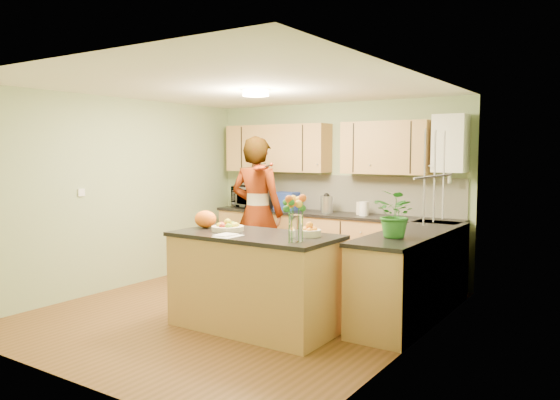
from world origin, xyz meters
The scene contains 28 objects.
floor centered at (0.00, 0.00, 0.00)m, with size 4.50×4.50×0.00m, color brown.
ceiling centered at (0.00, 0.00, 2.50)m, with size 4.00×4.50×0.02m, color white.
wall_back centered at (0.00, 2.25, 1.25)m, with size 4.00×0.02×2.50m, color #97AB7A.
wall_front centered at (0.00, -2.25, 1.25)m, with size 4.00×0.02×2.50m, color #97AB7A.
wall_left centered at (-2.00, 0.00, 1.25)m, with size 0.02×4.50×2.50m, color #97AB7A.
wall_right centered at (2.00, 0.00, 1.25)m, with size 0.02×4.50×2.50m, color #97AB7A.
back_counter centered at (0.10, 1.95, 0.47)m, with size 3.64×0.62×0.94m.
right_counter centered at (1.70, 0.85, 0.47)m, with size 0.62×2.24×0.94m.
splashback centered at (0.10, 2.23, 1.20)m, with size 3.60×0.02×0.52m, color silver.
upper_cabinets centered at (-0.18, 2.08, 1.85)m, with size 3.20×0.34×0.70m.
boiler centered at (1.70, 2.09, 1.90)m, with size 0.40×0.30×0.86m.
window_right centered at (1.99, 0.60, 1.55)m, with size 0.01×1.30×1.05m.
light_switch centered at (-1.99, -0.60, 1.30)m, with size 0.02×0.09×0.09m, color white.
ceiling_lamp centered at (0.00, 0.30, 2.46)m, with size 0.30×0.30×0.07m.
peninsula_island centered at (0.49, -0.39, 0.49)m, with size 1.70×0.87×0.97m.
fruit_dish centered at (0.14, -0.39, 1.02)m, with size 0.34×0.34×0.12m.
orange_bowl centered at (1.04, -0.24, 1.03)m, with size 0.23×0.23×0.13m.
flower_vase centered at (1.09, -0.57, 1.33)m, with size 0.29×0.29×0.54m.
orange_bag centered at (-0.21, -0.34, 1.07)m, with size 0.25×0.21×0.19m, color orange.
papers centered at (0.39, -0.69, 0.98)m, with size 0.20×0.27×0.01m, color white.
violinist centered at (-0.46, 0.96, 1.00)m, with size 0.73×0.48×2.00m, color tan.
violin centered at (-0.26, 0.74, 1.60)m, with size 0.58×0.23×0.12m, color #571905, non-canonical shape.
microwave centered at (-1.32, 1.98, 1.10)m, with size 0.59×0.40×0.33m, color white.
blue_box centered at (-0.65, 1.96, 1.07)m, with size 0.33×0.24×0.26m, color #213998.
kettle centered at (0.03, 1.93, 1.07)m, with size 0.17×0.17×0.32m.
jar_cream centered at (0.52, 2.00, 1.03)m, with size 0.11×0.11×0.17m, color beige.
jar_white centered at (0.62, 1.90, 1.03)m, with size 0.12×0.12×0.19m, color white.
potted_plant centered at (1.70, 0.33, 1.18)m, with size 0.43×0.37×0.48m, color #276B23.
Camera 1 is at (3.71, -4.78, 1.79)m, focal length 35.00 mm.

